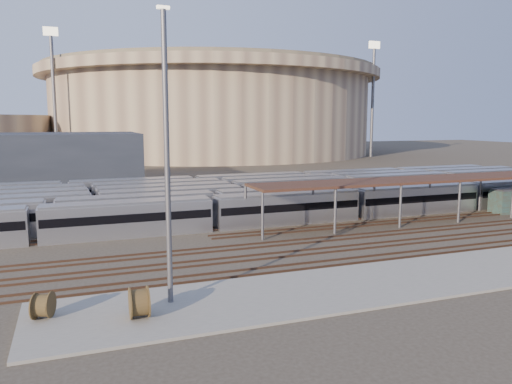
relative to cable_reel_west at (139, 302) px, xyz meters
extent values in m
plane|color=#383026|center=(22.88, 15.85, -1.19)|extent=(420.00, 420.00, 0.00)
cube|color=gray|center=(17.88, 0.85, -1.09)|extent=(50.00, 9.00, 0.20)
cube|color=silver|center=(30.13, 23.85, 0.61)|extent=(112.00, 2.90, 3.60)
cube|color=silver|center=(31.64, 28.05, 0.61)|extent=(112.00, 2.90, 3.60)
cube|color=silver|center=(17.77, 32.25, 0.61)|extent=(112.00, 2.90, 3.60)
cube|color=silver|center=(17.61, 36.45, 0.61)|extent=(112.00, 2.90, 3.60)
cube|color=silver|center=(17.30, 40.65, 0.61)|extent=(112.00, 2.90, 3.60)
cube|color=silver|center=(14.26, 44.85, 0.61)|extent=(112.00, 2.90, 3.60)
cylinder|color=#5A5A5F|center=(14.88, 17.15, 1.31)|extent=(0.30, 0.30, 5.00)
cylinder|color=#5A5A5F|center=(14.88, 22.55, 1.31)|extent=(0.30, 0.30, 5.00)
cylinder|color=#5A5A5F|center=(23.45, 17.15, 1.31)|extent=(0.30, 0.30, 5.00)
cylinder|color=#5A5A5F|center=(23.45, 22.55, 1.31)|extent=(0.30, 0.30, 5.00)
cylinder|color=#5A5A5F|center=(32.02, 17.15, 1.31)|extent=(0.30, 0.30, 5.00)
cylinder|color=#5A5A5F|center=(32.02, 22.55, 1.31)|extent=(0.30, 0.30, 5.00)
cylinder|color=#5A5A5F|center=(40.59, 17.15, 1.31)|extent=(0.30, 0.30, 5.00)
cylinder|color=#5A5A5F|center=(40.59, 22.55, 1.31)|extent=(0.30, 0.30, 5.00)
cylinder|color=#5A5A5F|center=(49.16, 17.15, 1.31)|extent=(0.30, 0.30, 5.00)
cylinder|color=#5A5A5F|center=(49.16, 22.55, 1.31)|extent=(0.30, 0.30, 5.00)
cube|color=#312114|center=(44.88, 19.85, 3.96)|extent=(60.00, 6.00, 0.30)
cube|color=#4C3323|center=(22.88, 14.10, -1.10)|extent=(170.00, 0.12, 0.18)
cube|color=#4C3323|center=(22.88, 15.60, -1.10)|extent=(170.00, 0.12, 0.18)
cube|color=#4C3323|center=(22.88, 10.10, -1.10)|extent=(170.00, 0.12, 0.18)
cube|color=#4C3323|center=(22.88, 11.60, -1.10)|extent=(170.00, 0.12, 0.18)
cube|color=#4C3323|center=(22.88, 6.10, -1.10)|extent=(170.00, 0.12, 0.18)
cube|color=#4C3323|center=(22.88, 7.60, -1.10)|extent=(170.00, 0.12, 0.18)
cylinder|color=tan|center=(47.88, 155.85, 12.81)|extent=(116.00, 116.00, 28.00)
cylinder|color=tan|center=(47.88, 155.85, 28.31)|extent=(124.00, 124.00, 3.00)
cylinder|color=#6C624C|center=(47.88, 155.85, 30.56)|extent=(120.00, 120.00, 1.50)
cube|color=#1E232D|center=(-12.12, 70.85, 3.81)|extent=(42.00, 20.00, 10.00)
cylinder|color=#5A5A5F|center=(-7.12, 125.85, 16.81)|extent=(1.00, 1.00, 36.00)
cube|color=#FFF2CC|center=(-7.12, 125.85, 36.01)|extent=(4.00, 0.60, 2.40)
cylinder|color=#5A5A5F|center=(92.88, 115.85, 16.81)|extent=(1.00, 1.00, 36.00)
cube|color=#FFF2CC|center=(92.88, 115.85, 36.01)|extent=(4.00, 0.60, 2.40)
cylinder|color=#5A5A5F|center=(12.88, 175.85, 16.81)|extent=(1.00, 1.00, 36.00)
cube|color=#FFF2CC|center=(12.88, 175.85, 36.01)|extent=(4.00, 0.60, 2.40)
cylinder|color=brown|center=(0.00, 0.00, 0.00)|extent=(1.14, 2.00, 1.98)
cylinder|color=brown|center=(-5.62, 2.00, -0.16)|extent=(1.42, 1.87, 1.66)
cylinder|color=#5A5A5F|center=(2.33, 2.08, 8.56)|extent=(0.36, 0.36, 19.10)
cube|color=#FFF2CC|center=(2.33, 2.08, 18.22)|extent=(0.81, 0.34, 0.20)
camera|label=1|loc=(-3.55, -30.37, 11.23)|focal=35.00mm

